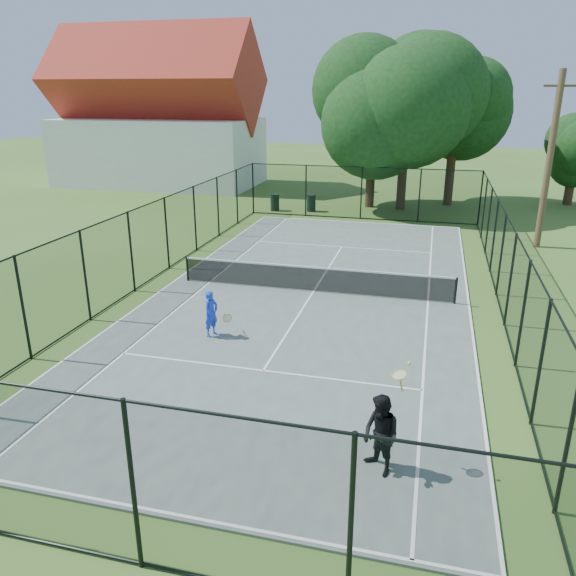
% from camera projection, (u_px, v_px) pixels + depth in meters
% --- Properties ---
extents(ground, '(120.00, 120.00, 0.00)m').
position_uv_depth(ground, '(314.00, 293.00, 20.68)').
color(ground, '#3C5C1F').
extents(tennis_court, '(11.00, 24.00, 0.06)m').
position_uv_depth(tennis_court, '(314.00, 292.00, 20.67)').
color(tennis_court, '#4F5D54').
rests_on(tennis_court, ground).
extents(tennis_net, '(10.08, 0.08, 0.95)m').
position_uv_depth(tennis_net, '(314.00, 278.00, 20.49)').
color(tennis_net, black).
rests_on(tennis_net, tennis_court).
extents(fence, '(13.10, 26.10, 3.00)m').
position_uv_depth(fence, '(314.00, 254.00, 20.18)').
color(fence, black).
rests_on(fence, ground).
extents(tree_near_left, '(7.51, 7.51, 9.80)m').
position_uv_depth(tree_near_left, '(374.00, 108.00, 34.00)').
color(tree_near_left, '#332114').
rests_on(tree_near_left, ground).
extents(tree_near_mid, '(7.24, 7.24, 9.47)m').
position_uv_depth(tree_near_mid, '(407.00, 112.00, 33.36)').
color(tree_near_mid, '#332114').
rests_on(tree_near_mid, ground).
extents(tree_near_right, '(6.31, 6.31, 8.71)m').
position_uv_depth(tree_near_right, '(455.00, 116.00, 34.75)').
color(tree_near_right, '#332114').
rests_on(tree_near_right, ground).
extents(tree_far_right, '(3.77, 3.77, 4.99)m').
position_uv_depth(tree_far_right, '(575.00, 156.00, 35.67)').
color(tree_far_right, '#332114').
rests_on(tree_far_right, ground).
extents(building, '(15.30, 8.15, 11.87)m').
position_uv_depth(building, '(158.00, 120.00, 43.13)').
color(building, silver).
rests_on(building, ground).
extents(trash_bin_left, '(0.58, 0.58, 1.03)m').
position_uv_depth(trash_bin_left, '(275.00, 202.00, 34.66)').
color(trash_bin_left, black).
rests_on(trash_bin_left, ground).
extents(trash_bin_right, '(0.58, 0.58, 1.03)m').
position_uv_depth(trash_bin_right, '(311.00, 203.00, 34.46)').
color(trash_bin_right, black).
rests_on(trash_bin_right, ground).
extents(utility_pole, '(1.40, 0.30, 7.96)m').
position_uv_depth(utility_pole, '(549.00, 161.00, 25.44)').
color(utility_pole, '#4C3823').
rests_on(utility_pole, ground).
extents(player_blue, '(0.83, 0.60, 1.42)m').
position_uv_depth(player_blue, '(211.00, 314.00, 16.73)').
color(player_blue, blue).
rests_on(player_blue, tennis_court).
extents(player_black, '(1.00, 0.99, 2.27)m').
position_uv_depth(player_black, '(381.00, 435.00, 10.65)').
color(player_black, black).
rests_on(player_black, tennis_court).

